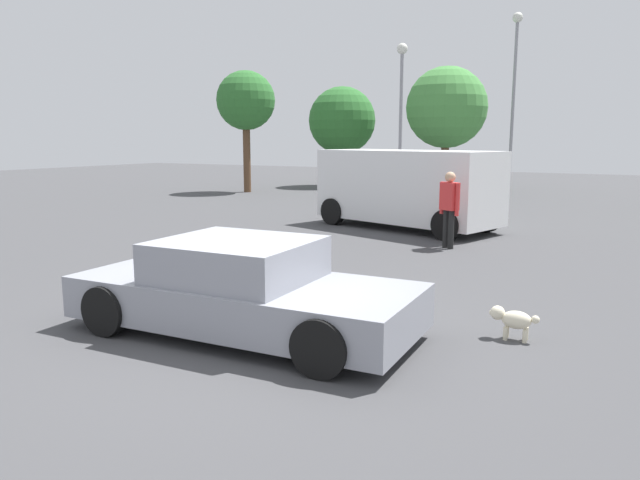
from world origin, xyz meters
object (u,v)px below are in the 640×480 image
van_white (407,187)px  light_post_mid (401,94)px  sedan_foreground (242,290)px  light_post_near (515,76)px  pedestrian (449,203)px  dog (513,319)px

van_white → light_post_mid: 9.64m
sedan_foreground → light_post_near: 22.31m
sedan_foreground → pedestrian: size_ratio=2.60×
dog → light_post_near: (-4.10, 20.44, 4.91)m
light_post_near → light_post_mid: size_ratio=1.24×
dog → light_post_mid: size_ratio=0.09×
sedan_foreground → pedestrian: 7.08m
van_white → light_post_near: (0.30, 12.34, 4.02)m
pedestrian → light_post_near: 15.41m
van_white → light_post_near: size_ratio=0.69×
sedan_foreground → van_white: bearing=95.7°
van_white → light_post_mid: bearing=129.4°
van_white → pedestrian: (1.90, -2.42, -0.12)m
sedan_foreground → light_post_mid: 18.90m
van_white → light_post_mid: light_post_mid is taller
light_post_near → dog: bearing=-78.7°
pedestrian → light_post_near: bearing=35.8°
sedan_foreground → van_white: (-1.33, 9.46, 0.60)m
dog → light_post_mid: (-7.87, 16.53, 4.04)m
dog → pedestrian: 6.25m
sedan_foreground → dog: bearing=21.7°
sedan_foreground → light_post_mid: bearing=102.8°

